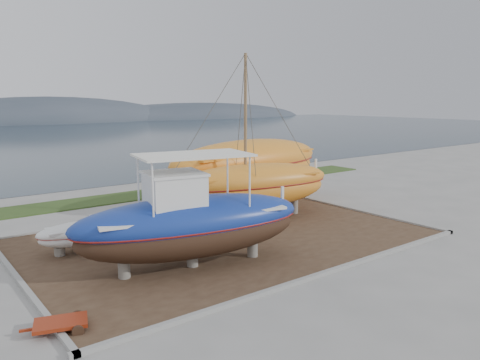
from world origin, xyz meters
TOP-DOWN VIEW (x-y plane):
  - ground at (0.00, 0.00)m, footprint 140.00×140.00m
  - dirt_patch at (0.00, 4.00)m, footprint 18.00×12.00m
  - curb_frame at (0.00, 4.00)m, footprint 18.60×12.60m
  - grass_strip at (0.00, 15.50)m, footprint 44.00×3.00m
  - blue_caique at (-3.35, 1.57)m, footprint 9.57×4.56m
  - white_dinghy at (-5.85, 5.91)m, footprint 4.44×2.04m
  - orange_sailboat at (3.18, 5.91)m, footprint 9.54×4.50m
  - orange_bare_hull at (5.34, 8.97)m, footprint 12.10×4.72m
  - red_trailer at (-8.99, -0.48)m, footprint 2.40×1.71m

SIDE VIEW (x-z plane):
  - ground at x=0.00m, z-range 0.00..0.00m
  - dirt_patch at x=0.00m, z-range 0.00..0.06m
  - grass_strip at x=0.00m, z-range 0.00..0.08m
  - curb_frame at x=0.00m, z-range 0.00..0.15m
  - red_trailer at x=-8.99m, z-range 0.00..0.31m
  - white_dinghy at x=-5.85m, z-range 0.06..1.35m
  - orange_bare_hull at x=5.34m, z-range 0.06..3.93m
  - blue_caique at x=-3.35m, z-range 0.06..4.48m
  - orange_sailboat at x=3.18m, z-range 0.06..8.81m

